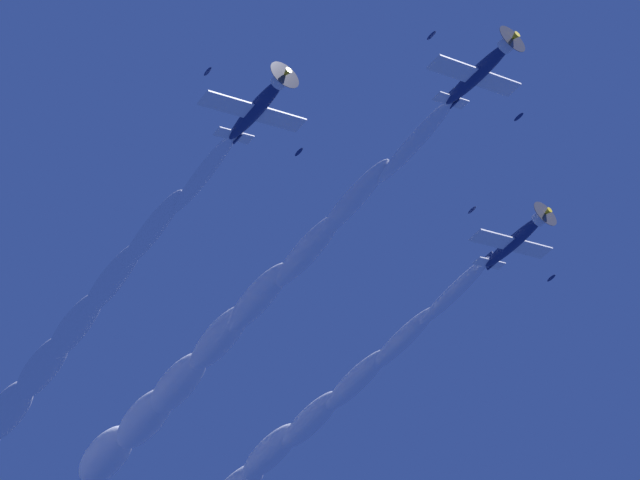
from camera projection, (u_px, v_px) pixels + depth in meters
airplane_lead at (480, 71)px, 76.56m from camera, size 7.29×7.05×3.57m
airplane_left_wingman at (516, 240)px, 86.19m from camera, size 7.27×7.14×3.20m
airplane_right_wingman at (258, 107)px, 75.91m from camera, size 7.29×7.11×3.37m
smoke_trail_lead at (182, 378)px, 99.99m from camera, size 46.85×36.61×5.02m
smoke_trail_right_wingman at (11, 407)px, 99.30m from camera, size 46.76×36.02×4.90m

